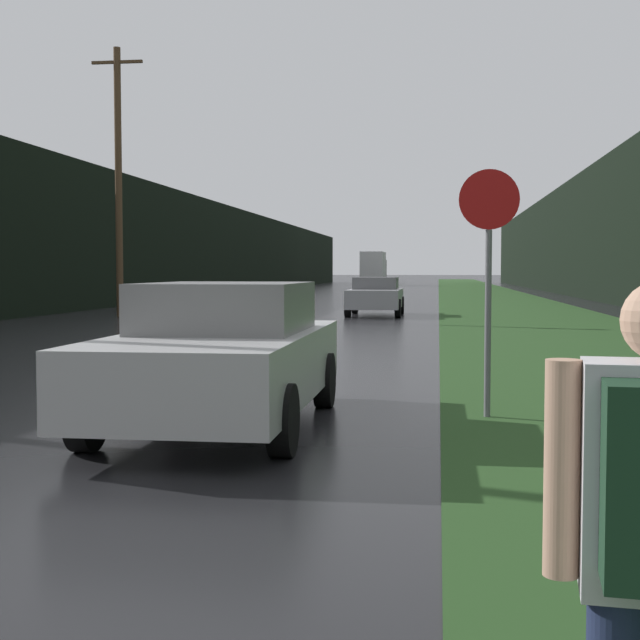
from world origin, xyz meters
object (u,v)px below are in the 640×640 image
object	(u,v)px
car_passing_far	(376,296)
delivery_truck	(374,268)
stop_sign	(488,268)
car_passing_near	(223,354)

from	to	relation	value
car_passing_far	delivery_truck	world-z (taller)	delivery_truck
stop_sign	delivery_truck	size ratio (longest dim) A/B	0.32
car_passing_near	delivery_truck	size ratio (longest dim) A/B	0.54
car_passing_far	car_passing_near	bearing A→B (deg)	90.00
stop_sign	delivery_truck	bearing A→B (deg)	94.97
stop_sign	delivery_truck	world-z (taller)	delivery_truck
car_passing_near	stop_sign	bearing A→B (deg)	-163.70
stop_sign	car_passing_near	distance (m)	3.01
car_passing_near	car_passing_far	size ratio (longest dim) A/B	1.06
stop_sign	delivery_truck	xyz separation A→B (m)	(-7.25, 83.41, 0.19)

